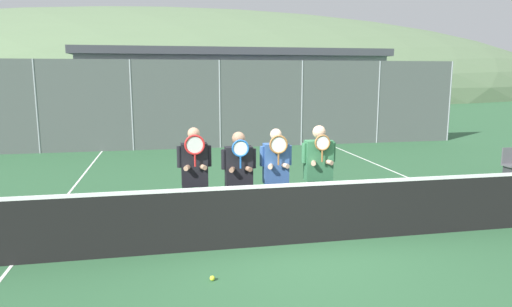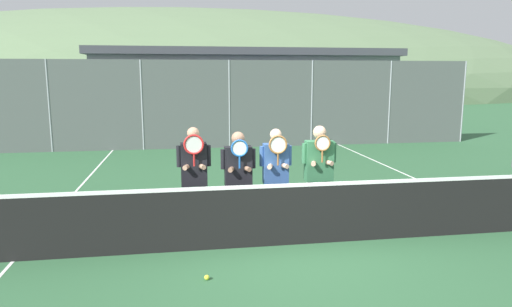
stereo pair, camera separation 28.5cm
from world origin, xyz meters
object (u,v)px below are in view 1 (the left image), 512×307
(player_center_left, at_px, (239,175))
(player_center_right, at_px, (276,172))
(car_center, at_px, (290,114))
(car_left_of_center, at_px, (182,117))
(tennis_ball_on_court, at_px, (212,278))
(car_far_left, at_px, (68,117))
(player_rightmost, at_px, (318,168))
(player_leftmost, at_px, (195,174))

(player_center_left, height_order, player_center_right, player_center_right)
(player_center_left, xyz_separation_m, car_center, (4.36, 12.42, -0.10))
(car_left_of_center, relative_size, tennis_ball_on_court, 61.97)
(player_center_right, distance_m, car_left_of_center, 12.45)
(player_center_right, bearing_deg, car_far_left, 114.14)
(player_center_right, distance_m, car_far_left, 13.96)
(car_center, bearing_deg, car_far_left, 177.79)
(player_rightmost, distance_m, tennis_ball_on_court, 2.83)
(player_center_left, distance_m, player_center_right, 0.64)
(player_center_right, distance_m, car_center, 12.93)
(player_rightmost, height_order, car_left_of_center, player_rightmost)
(car_center, bearing_deg, tennis_ball_on_court, -109.54)
(player_rightmost, distance_m, car_left_of_center, 12.52)
(car_center, distance_m, tennis_ball_on_court, 14.94)
(player_leftmost, height_order, car_far_left, car_far_left)
(player_center_left, relative_size, player_center_right, 0.98)
(player_leftmost, xyz_separation_m, car_center, (5.08, 12.41, -0.13))
(car_far_left, bearing_deg, player_leftmost, -71.16)
(player_center_right, height_order, player_rightmost, player_rightmost)
(player_rightmost, height_order, tennis_ball_on_court, player_rightmost)
(player_center_right, xyz_separation_m, car_center, (3.73, 12.38, -0.10))
(player_leftmost, height_order, car_left_of_center, player_leftmost)
(tennis_ball_on_court, bearing_deg, car_left_of_center, 89.17)
(player_rightmost, relative_size, car_far_left, 0.45)
(car_left_of_center, distance_m, tennis_ball_on_court, 14.11)
(car_left_of_center, xyz_separation_m, tennis_ball_on_court, (-0.20, -14.08, -0.85))
(player_center_left, distance_m, car_left_of_center, 12.45)
(player_rightmost, xyz_separation_m, car_left_of_center, (-1.81, 12.38, -0.19))
(car_far_left, height_order, tennis_ball_on_court, car_far_left)
(car_far_left, xyz_separation_m, car_center, (9.44, -0.36, 0.01))
(car_far_left, bearing_deg, car_center, -2.21)
(player_rightmost, height_order, car_far_left, car_far_left)
(player_rightmost, bearing_deg, player_center_right, -178.69)
(player_leftmost, distance_m, car_far_left, 13.50)
(car_far_left, bearing_deg, player_rightmost, -63.07)
(player_leftmost, xyz_separation_m, player_rightmost, (2.11, 0.05, 0.01))
(player_rightmost, bearing_deg, player_leftmost, -178.74)
(player_center_right, xyz_separation_m, car_far_left, (-5.71, 12.74, -0.11))
(car_far_left, relative_size, tennis_ball_on_court, 59.10)
(car_left_of_center, height_order, tennis_ball_on_court, car_left_of_center)
(player_center_right, distance_m, player_rightmost, 0.76)
(car_center, height_order, tennis_ball_on_court, car_center)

